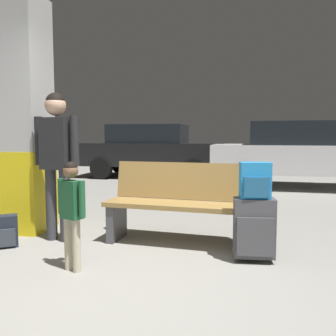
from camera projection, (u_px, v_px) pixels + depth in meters
The scene contains 10 objects.
ground_plane at pixel (185, 204), 6.58m from camera, with size 18.00×18.00×0.10m, color gray.
structural_pillar at pixel (23, 117), 4.47m from camera, with size 0.57×0.57×2.87m.
bench at pixel (179, 204), 4.00m from camera, with size 1.65×0.70×0.89m.
suitcase at pixel (254, 228), 3.42m from camera, with size 0.39×0.26×0.60m.
backpack_bright at pixel (255, 181), 3.38m from camera, with size 0.30×0.22×0.34m.
child at pixel (72, 204), 3.15m from camera, with size 0.30×0.24×0.97m.
adult at pixel (57, 150), 4.05m from camera, with size 0.56×0.25×1.67m.
backpack_dark_floor at pixel (4, 232), 3.87m from camera, with size 0.32×0.30×0.34m.
parked_car_near at pixel (302, 153), 8.28m from camera, with size 4.17×1.95×1.51m.
parked_car_far at pixel (153, 149), 10.47m from camera, with size 4.15×1.90×1.51m.
Camera 1 is at (0.87, -2.45, 1.19)m, focal length 38.72 mm.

